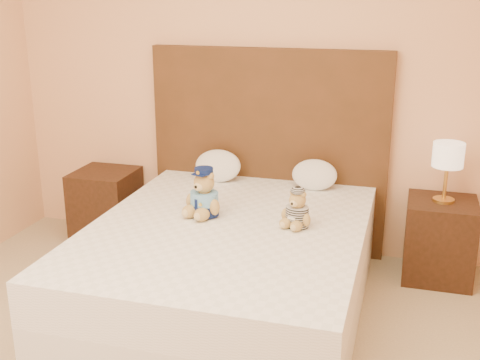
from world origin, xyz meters
name	(u,v)px	position (x,y,z in m)	size (l,w,h in m)	color
room_walls	(173,9)	(0.00, 0.46, 1.81)	(4.04, 4.52, 2.72)	#EEAF81
bed	(228,267)	(0.00, 1.20, 0.28)	(1.60, 2.00, 0.55)	white
headboard	(268,151)	(0.00, 2.21, 0.75)	(1.75, 0.08, 1.50)	#512F18
nightstand_left	(106,205)	(-1.25, 2.00, 0.28)	(0.45, 0.45, 0.55)	#3B1E12
nightstand_right	(439,240)	(1.25, 2.00, 0.28)	(0.45, 0.45, 0.55)	#3B1E12
lamp	(448,158)	(1.25, 2.00, 0.85)	(0.20, 0.20, 0.40)	gold
teddy_police	(204,192)	(-0.19, 1.32, 0.70)	(0.26, 0.25, 0.30)	#A88241
teddy_prisoner	(297,208)	(0.40, 1.29, 0.66)	(0.20, 0.19, 0.23)	#A88241
pillow_left	(218,164)	(-0.33, 2.03, 0.67)	(0.34, 0.22, 0.24)	white
pillow_right	(315,173)	(0.38, 2.03, 0.66)	(0.32, 0.21, 0.22)	white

